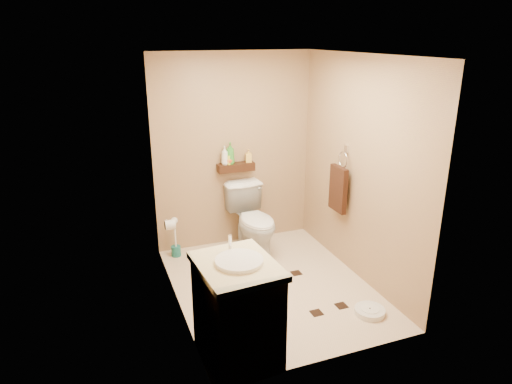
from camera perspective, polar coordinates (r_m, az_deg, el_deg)
name	(u,v)px	position (r m, az deg, el deg)	size (l,w,h in m)	color
ground	(271,286)	(5.03, 1.94, -11.65)	(2.50, 2.50, 0.00)	beige
wall_back	(234,152)	(5.66, -2.80, 5.07)	(2.00, 0.04, 2.40)	#A17A5C
wall_front	(337,228)	(3.49, 10.08, -4.40)	(2.00, 0.04, 2.40)	#A17A5C
wall_left	(173,192)	(4.27, -10.38, 0.00)	(0.04, 2.50, 2.40)	#A17A5C
wall_right	(359,170)	(4.99, 12.76, 2.67)	(0.04, 2.50, 2.40)	#A17A5C
ceiling	(274,55)	(4.32, 2.31, 16.80)	(2.00, 2.50, 0.02)	white
wall_shelf	(236,167)	(5.64, -2.52, 3.12)	(0.46, 0.14, 0.10)	#381B0F
floor_accents	(276,287)	(5.02, 2.51, -11.73)	(1.10, 1.34, 0.01)	black
toilet	(254,221)	(5.57, -0.29, -3.63)	(0.47, 0.82, 0.84)	white
vanity	(237,310)	(3.83, -2.34, -14.53)	(0.65, 0.77, 1.02)	brown
bathroom_scale	(370,311)	(4.71, 14.03, -14.25)	(0.36, 0.36, 0.06)	white
toilet_brush	(176,243)	(5.66, -10.02, -6.24)	(0.12, 0.12, 0.51)	#196763
towel_ring	(339,187)	(5.23, 10.28, 0.65)	(0.12, 0.30, 0.76)	silver
toilet_paper	(170,225)	(5.09, -10.70, -4.05)	(0.12, 0.11, 0.12)	white
bottle_a	(225,155)	(5.55, -3.93, 4.58)	(0.09, 0.09, 0.23)	white
bottle_b	(229,157)	(5.58, -3.37, 4.37)	(0.08, 0.08, 0.17)	#FFF935
bottle_c	(229,158)	(5.58, -3.34, 4.20)	(0.11, 0.11, 0.14)	#F1461C
bottle_d	(230,153)	(5.57, -3.24, 4.86)	(0.10, 0.10, 0.27)	green
bottle_e	(249,156)	(5.65, -0.94, 4.57)	(0.07, 0.07, 0.16)	#EFBF4F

